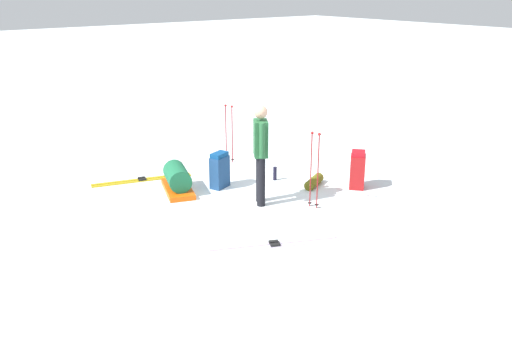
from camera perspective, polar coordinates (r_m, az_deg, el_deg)
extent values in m
plane|color=white|center=(9.10, 0.00, -4.17)|extent=(80.00, 80.00, 0.00)
cylinder|color=black|center=(9.24, 0.43, -0.98)|extent=(0.14, 0.14, 0.85)
cylinder|color=black|center=(9.06, 0.54, -1.40)|extent=(0.14, 0.14, 0.85)
cube|color=#225830|center=(8.93, 0.49, 3.19)|extent=(0.40, 0.37, 0.60)
cylinder|color=#225830|center=(9.15, 0.36, 3.77)|extent=(0.09, 0.09, 0.58)
cylinder|color=#225830|center=(8.69, 0.64, 2.95)|extent=(0.09, 0.09, 0.58)
sphere|color=tan|center=(8.82, 0.50, 5.94)|extent=(0.22, 0.22, 0.22)
cube|color=gold|center=(10.62, -11.90, -1.09)|extent=(0.63, 1.81, 0.02)
cube|color=black|center=(10.61, -11.91, -0.97)|extent=(0.10, 0.15, 0.03)
cube|color=gold|center=(10.53, -11.81, -1.27)|extent=(0.63, 1.81, 0.02)
cube|color=black|center=(10.52, -11.82, -1.14)|extent=(0.10, 0.15, 0.03)
cube|color=silver|center=(7.83, 2.04, -8.16)|extent=(0.88, 1.75, 0.02)
cube|color=black|center=(7.81, 2.04, -7.99)|extent=(0.12, 0.15, 0.03)
cube|color=silver|center=(7.91, 1.85, -7.84)|extent=(0.88, 1.75, 0.02)
cube|color=black|center=(7.90, 1.85, -7.67)|extent=(0.12, 0.15, 0.03)
cube|color=maroon|center=(10.06, 10.58, -0.33)|extent=(0.41, 0.41, 0.62)
cube|color=#AA131C|center=(9.96, 10.69, 1.56)|extent=(0.37, 0.37, 0.08)
cube|color=navy|center=(9.94, -3.83, -0.39)|extent=(0.32, 0.41, 0.59)
cube|color=navy|center=(9.83, -3.87, 1.44)|extent=(0.29, 0.37, 0.08)
cylinder|color=maroon|center=(11.24, -2.51, 3.46)|extent=(0.02, 0.02, 1.16)
sphere|color=#A51919|center=(11.09, -2.55, 6.50)|extent=(0.05, 0.05, 0.05)
cylinder|color=black|center=(11.39, -2.47, 0.94)|extent=(0.07, 0.07, 0.01)
cylinder|color=maroon|center=(11.33, -3.16, 3.59)|extent=(0.02, 0.02, 1.16)
sphere|color=#A51919|center=(11.19, -3.22, 6.60)|extent=(0.05, 0.05, 0.05)
cylinder|color=black|center=(11.48, -3.12, 1.09)|extent=(0.07, 0.07, 0.01)
cylinder|color=maroon|center=(8.94, 6.50, -0.45)|extent=(0.02, 0.02, 1.25)
sphere|color=#A51919|center=(8.75, 6.66, 3.58)|extent=(0.05, 0.05, 0.05)
cylinder|color=black|center=(9.14, 6.37, -3.78)|extent=(0.07, 0.07, 0.01)
cylinder|color=maroon|center=(9.00, 5.77, -0.29)|extent=(0.02, 0.02, 1.25)
sphere|color=#A51919|center=(8.81, 5.91, 3.72)|extent=(0.05, 0.05, 0.05)
cylinder|color=black|center=(9.20, 5.65, -3.61)|extent=(0.07, 0.07, 0.01)
cube|color=#E1530B|center=(9.91, -8.18, -2.13)|extent=(1.14, 0.79, 0.09)
cylinder|color=#1B643F|center=(9.82, -8.25, -0.80)|extent=(0.83, 0.63, 0.40)
cylinder|color=#5E5C17|center=(10.09, 6.09, -1.38)|extent=(0.40, 0.57, 0.18)
cylinder|color=black|center=(10.34, 2.00, -0.53)|extent=(0.07, 0.07, 0.26)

